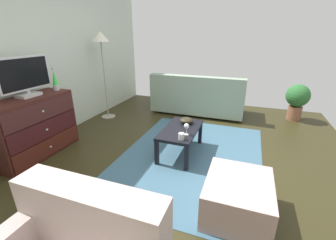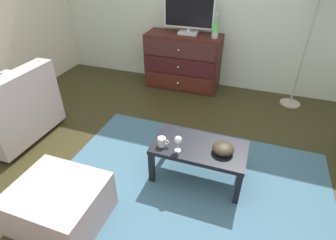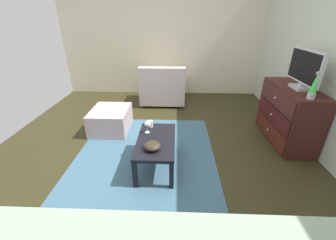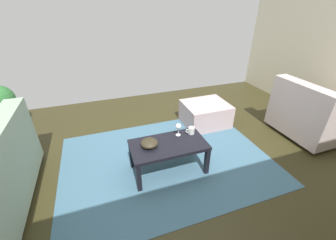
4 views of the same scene
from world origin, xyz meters
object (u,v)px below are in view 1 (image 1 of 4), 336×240
Objects in this scene: mug at (181,136)px; standing_lamp at (101,45)px; tv at (25,76)px; bowl_decorative at (186,120)px; ottoman at (237,197)px; coffee_table at (181,132)px; couch_large at (198,98)px; wine_glass at (187,126)px; dresser at (34,127)px; potted_plant at (297,99)px; lava_lamp at (55,80)px.

mug is 0.07× the size of standing_lamp.
standing_lamp reaches higher than tv.
bowl_decorative is 0.28× the size of ottoman.
tv is 1.05× the size of ottoman.
coffee_table is 0.45× the size of couch_large.
standing_lamp is at bearing 61.18° from wine_glass.
tv is 2.20m from coffee_table.
ottoman is (-1.16, -0.83, -0.25)m from bowl_decorative.
mug is at bearing -172.65° from couch_large.
bowl_decorative is at bearing 35.63° from ottoman.
dresser is 9.96× the size of mug.
dresser is at bearing 85.74° from ottoman.
wine_glass is 0.18m from mug.
tv is at bearing 126.84° from potted_plant.
standing_lamp reaches higher than dresser.
coffee_table is at bearing 42.15° from ottoman.
wine_glass is at bearing -118.82° from standing_lamp.
coffee_table is (0.67, -1.93, -0.79)m from tv.
dresser reaches higher than coffee_table.
wine_glass is (0.50, -2.06, -0.62)m from tv.
potted_plant is at bearing -56.92° from lava_lamp.
couch_large is at bearing 97.64° from potted_plant.
potted_plant is (1.17, -3.63, -1.00)m from standing_lamp.
tv reaches higher than couch_large.
potted_plant is at bearing -42.83° from bowl_decorative.
tv is at bearing 103.72° from wine_glass.
wine_glass reaches higher than bowl_decorative.
wine_glass is 0.41m from bowl_decorative.
potted_plant reaches higher than bowl_decorative.
bowl_decorative is at bearing -75.60° from lava_lamp.
potted_plant reaches higher than coffee_table.
ottoman is at bearing -94.26° from dresser.
couch_large is at bearing -38.83° from lava_lamp.
coffee_table is 1.24× the size of ottoman.
wine_glass is 2.80m from potted_plant.
ottoman is at bearing -124.52° from standing_lamp.
lava_lamp reaches higher than potted_plant.
coffee_table is at bearing 174.34° from bowl_decorative.
standing_lamp reaches higher than bowl_decorative.
lava_lamp is 4.37m from potted_plant.
dresser is 2.12m from wine_glass.
bowl_decorative is 2.56m from potted_plant.
tv is (0.06, 0.02, 0.70)m from dresser.
ottoman is (-0.77, -0.72, -0.32)m from wine_glass.
tv reaches higher than potted_plant.
bowl_decorative is at bearing -65.52° from tv.
ottoman is at bearing -136.84° from wine_glass.
dresser is 5.84× the size of bowl_decorative.
couch_large is at bearing 5.35° from coffee_table.
wine_glass is 2.46m from standing_lamp.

